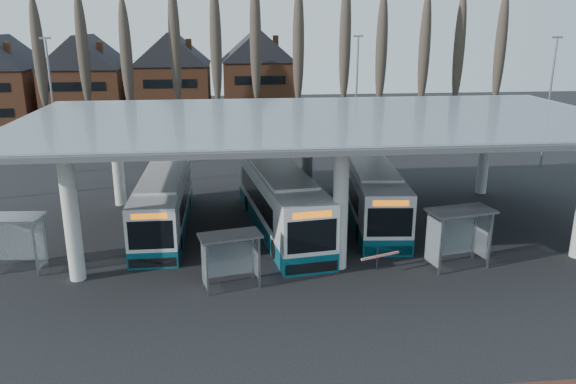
{
  "coord_description": "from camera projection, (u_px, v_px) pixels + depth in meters",
  "views": [
    {
      "loc": [
        -5.02,
        -21.6,
        11.09
      ],
      "look_at": [
        -1.95,
        7.0,
        2.45
      ],
      "focal_mm": 35.0,
      "sensor_mm": 36.0,
      "label": 1
    }
  ],
  "objects": [
    {
      "name": "ground",
      "position": [
        350.0,
        291.0,
        24.28
      ],
      "size": [
        140.0,
        140.0,
        0.0
      ],
      "primitive_type": "plane",
      "color": "black",
      "rests_on": "ground"
    },
    {
      "name": "station_canopy",
      "position": [
        322.0,
        128.0,
        30.26
      ],
      "size": [
        32.0,
        16.0,
        6.34
      ],
      "color": "silver",
      "rests_on": "ground"
    },
    {
      "name": "poplar_row",
      "position": [
        279.0,
        49.0,
        53.18
      ],
      "size": [
        45.1,
        1.1,
        14.5
      ],
      "color": "#473D33",
      "rests_on": "ground"
    },
    {
      "name": "townhouse_row",
      "position": [
        131.0,
        72.0,
        62.86
      ],
      "size": [
        36.8,
        10.3,
        12.25
      ],
      "color": "brown",
      "rests_on": "ground"
    },
    {
      "name": "lamp_post_a",
      "position": [
        53.0,
        104.0,
        41.85
      ],
      "size": [
        0.8,
        0.16,
        10.17
      ],
      "color": "slate",
      "rests_on": "ground"
    },
    {
      "name": "lamp_post_b",
      "position": [
        356.0,
        94.0,
        48.11
      ],
      "size": [
        0.8,
        0.16,
        10.17
      ],
      "color": "slate",
      "rests_on": "ground"
    },
    {
      "name": "lamp_post_c",
      "position": [
        549.0,
        101.0,
        43.83
      ],
      "size": [
        0.8,
        0.16,
        10.17
      ],
      "color": "slate",
      "rests_on": "ground"
    },
    {
      "name": "bus_0",
      "position": [
        164.0,
        203.0,
        31.36
      ],
      "size": [
        2.44,
        11.15,
        3.09
      ],
      "rotation": [
        0.0,
        0.0,
        -0.0
      ],
      "color": "silver",
      "rests_on": "ground"
    },
    {
      "name": "bus_1",
      "position": [
        280.0,
        202.0,
        31.15
      ],
      "size": [
        4.31,
        12.6,
        3.43
      ],
      "rotation": [
        0.0,
        0.0,
        0.14
      ],
      "color": "silver",
      "rests_on": "ground"
    },
    {
      "name": "bus_2",
      "position": [
        371.0,
        192.0,
        33.08
      ],
      "size": [
        3.63,
        12.02,
        3.29
      ],
      "rotation": [
        0.0,
        0.0,
        -0.09
      ],
      "color": "silver",
      "rests_on": "ground"
    },
    {
      "name": "shelter_0",
      "position": [
        12.0,
        230.0,
        25.8
      ],
      "size": [
        3.02,
        1.69,
        2.71
      ],
      "rotation": [
        0.0,
        0.0,
        -0.08
      ],
      "color": "gray",
      "rests_on": "ground"
    },
    {
      "name": "shelter_1",
      "position": [
        230.0,
        248.0,
        24.28
      ],
      "size": [
        2.86,
        1.86,
        2.45
      ],
      "rotation": [
        0.0,
        0.0,
        0.22
      ],
      "color": "gray",
      "rests_on": "ground"
    },
    {
      "name": "shelter_2",
      "position": [
        458.0,
        224.0,
        26.29
      ],
      "size": [
        3.3,
        2.08,
        2.84
      ],
      "rotation": [
        0.0,
        0.0,
        0.19
      ],
      "color": "gray",
      "rests_on": "ground"
    },
    {
      "name": "barrier",
      "position": [
        380.0,
        257.0,
        25.86
      ],
      "size": [
        1.96,
        0.89,
        1.02
      ],
      "rotation": [
        0.0,
        0.0,
        0.34
      ],
      "color": "black",
      "rests_on": "ground"
    }
  ]
}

